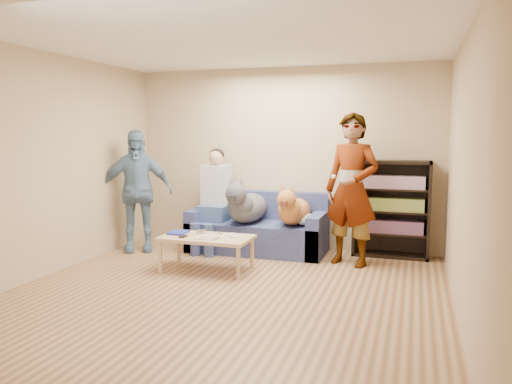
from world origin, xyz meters
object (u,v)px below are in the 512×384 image
(notebook_blue, at_px, (178,233))
(camera_silver, at_px, (201,232))
(person_standing_left, at_px, (136,191))
(bookshelf, at_px, (391,207))
(dog_tan, at_px, (293,210))
(coffee_table, at_px, (206,240))
(dog_gray, at_px, (246,206))
(person_standing_right, at_px, (352,190))
(sofa, at_px, (259,231))
(person_seated, at_px, (214,196))

(notebook_blue, xyz_separation_m, camera_silver, (0.28, 0.07, 0.01))
(person_standing_left, relative_size, bookshelf, 1.32)
(dog_tan, bearing_deg, coffee_table, -128.91)
(dog_gray, height_order, bookshelf, bookshelf)
(person_standing_right, bearing_deg, sofa, -176.08)
(coffee_table, height_order, bookshelf, bookshelf)
(coffee_table, relative_size, bookshelf, 0.85)
(person_standing_left, height_order, dog_tan, person_standing_left)
(camera_silver, bearing_deg, person_standing_left, 156.91)
(coffee_table, bearing_deg, person_standing_right, 26.46)
(camera_silver, distance_m, coffee_table, 0.18)
(person_standing_left, xyz_separation_m, bookshelf, (3.44, 0.76, -0.18))
(sofa, xyz_separation_m, coffee_table, (-0.29, -1.17, 0.09))
(notebook_blue, bearing_deg, dog_tan, 38.47)
(person_standing_left, height_order, notebook_blue, person_standing_left)
(person_standing_right, relative_size, person_standing_left, 1.12)
(notebook_blue, xyz_separation_m, person_seated, (0.06, 1.00, 0.34))
(person_standing_right, height_order, dog_gray, person_standing_right)
(sofa, bearing_deg, dog_gray, -121.55)
(dog_gray, bearing_deg, person_standing_right, -6.40)
(person_standing_right, bearing_deg, person_seated, -167.77)
(sofa, relative_size, person_seated, 1.29)
(person_standing_left, bearing_deg, camera_silver, -50.95)
(person_seated, distance_m, coffee_table, 1.17)
(person_standing_left, height_order, dog_gray, person_standing_left)
(sofa, height_order, dog_gray, dog_gray)
(person_standing_right, xyz_separation_m, dog_gray, (-1.46, 0.16, -0.29))
(coffee_table, bearing_deg, person_standing_left, 154.48)
(person_seated, relative_size, dog_tan, 1.26)
(notebook_blue, relative_size, sofa, 0.14)
(camera_silver, relative_size, person_seated, 0.07)
(dog_gray, bearing_deg, coffee_table, -100.00)
(bookshelf, bearing_deg, person_seated, -171.57)
(person_standing_left, xyz_separation_m, dog_tan, (2.17, 0.38, -0.22))
(person_standing_right, height_order, person_standing_left, person_standing_right)
(notebook_blue, distance_m, coffee_table, 0.41)
(camera_silver, relative_size, bookshelf, 0.08)
(person_standing_right, xyz_separation_m, person_standing_left, (-2.98, -0.17, -0.10))
(notebook_blue, bearing_deg, camera_silver, 14.04)
(notebook_blue, height_order, person_seated, person_seated)
(notebook_blue, bearing_deg, person_standing_left, 147.93)
(person_standing_right, xyz_separation_m, dog_tan, (-0.80, 0.21, -0.33))
(notebook_blue, height_order, coffee_table, notebook_blue)
(person_seated, height_order, dog_gray, person_seated)
(camera_silver, bearing_deg, notebook_blue, -165.96)
(sofa, distance_m, coffee_table, 1.21)
(sofa, height_order, person_seated, person_seated)
(notebook_blue, xyz_separation_m, sofa, (0.69, 1.12, -0.15))
(person_seated, distance_m, bookshelf, 2.46)
(camera_silver, bearing_deg, bookshelf, 30.17)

